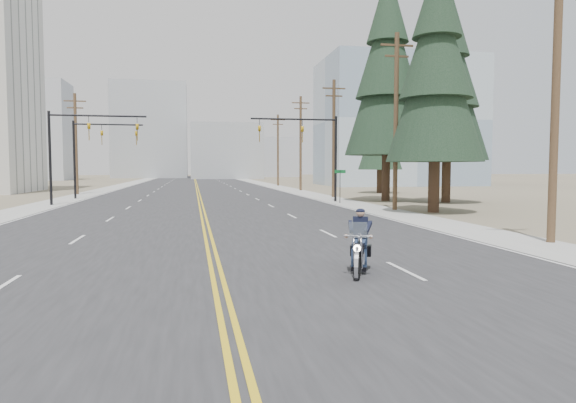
# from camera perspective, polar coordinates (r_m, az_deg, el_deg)

# --- Properties ---
(ground_plane) EXTENTS (400.00, 400.00, 0.00)m
(ground_plane) POSITION_cam_1_polar(r_m,az_deg,el_deg) (9.28, -6.59, -13.78)
(ground_plane) COLOR #776D56
(ground_plane) RESTS_ON ground
(road) EXTENTS (20.00, 200.00, 0.01)m
(road) POSITION_cam_1_polar(r_m,az_deg,el_deg) (78.88, -10.12, 1.69)
(road) COLOR #303033
(road) RESTS_ON ground
(sidewalk_left) EXTENTS (3.00, 200.00, 0.01)m
(sidewalk_left) POSITION_cam_1_polar(r_m,az_deg,el_deg) (79.63, -18.43, 1.57)
(sidewalk_left) COLOR #A5A5A0
(sidewalk_left) RESTS_ON ground
(sidewalk_right) EXTENTS (3.00, 200.00, 0.01)m
(sidewalk_right) POSITION_cam_1_polar(r_m,az_deg,el_deg) (79.80, -1.83, 1.77)
(sidewalk_right) COLOR #A5A5A0
(sidewalk_right) RESTS_ON ground
(traffic_mast_left) EXTENTS (7.10, 0.26, 7.00)m
(traffic_mast_left) POSITION_cam_1_polar(r_m,az_deg,el_deg) (41.74, -22.27, 6.43)
(traffic_mast_left) COLOR black
(traffic_mast_left) RESTS_ON ground
(traffic_mast_right) EXTENTS (7.10, 0.26, 7.00)m
(traffic_mast_right) POSITION_cam_1_polar(r_m,az_deg,el_deg) (41.99, 2.65, 6.69)
(traffic_mast_right) COLOR black
(traffic_mast_right) RESTS_ON ground
(traffic_mast_far) EXTENTS (6.10, 0.26, 7.00)m
(traffic_mast_far) POSITION_cam_1_polar(r_m,az_deg,el_deg) (49.65, -20.77, 5.93)
(traffic_mast_far) COLOR black
(traffic_mast_far) RESTS_ON ground
(street_sign) EXTENTS (0.90, 0.06, 2.62)m
(street_sign) POSITION_cam_1_polar(r_m,az_deg,el_deg) (40.48, 5.80, 2.35)
(street_sign) COLOR black
(street_sign) RESTS_ON ground
(utility_pole_a) EXTENTS (2.20, 0.30, 11.00)m
(utility_pole_a) POSITION_cam_1_polar(r_m,az_deg,el_deg) (21.52, 27.62, 11.18)
(utility_pole_a) COLOR brown
(utility_pole_a) RESTS_ON ground
(utility_pole_b) EXTENTS (2.20, 0.30, 11.50)m
(utility_pole_b) POSITION_cam_1_polar(r_m,az_deg,el_deg) (34.56, 11.90, 8.98)
(utility_pole_b) COLOR brown
(utility_pole_b) RESTS_ON ground
(utility_pole_c) EXTENTS (2.20, 0.30, 11.00)m
(utility_pole_c) POSITION_cam_1_polar(r_m,az_deg,el_deg) (48.71, 5.10, 7.21)
(utility_pole_c) COLOR brown
(utility_pole_c) RESTS_ON ground
(utility_pole_d) EXTENTS (2.20, 0.30, 11.50)m
(utility_pole_d) POSITION_cam_1_polar(r_m,az_deg,el_deg) (63.28, 1.41, 6.66)
(utility_pole_d) COLOR brown
(utility_pole_d) RESTS_ON ground
(utility_pole_e) EXTENTS (2.20, 0.30, 11.00)m
(utility_pole_e) POSITION_cam_1_polar(r_m,az_deg,el_deg) (79.96, -1.13, 5.87)
(utility_pole_e) COLOR brown
(utility_pole_e) RESTS_ON ground
(utility_pole_left) EXTENTS (2.20, 0.30, 10.50)m
(utility_pole_left) POSITION_cam_1_polar(r_m,az_deg,el_deg) (58.13, -22.50, 6.13)
(utility_pole_left) COLOR brown
(utility_pole_left) RESTS_ON ground
(glass_building) EXTENTS (24.00, 16.00, 20.00)m
(glass_building) POSITION_cam_1_polar(r_m,az_deg,el_deg) (85.61, 12.00, 8.52)
(glass_building) COLOR #9EB5CC
(glass_building) RESTS_ON ground
(haze_bldg_a) EXTENTS (14.00, 12.00, 22.00)m
(haze_bldg_a) POSITION_cam_1_polar(r_m,az_deg,el_deg) (128.78, -26.24, 7.04)
(haze_bldg_a) COLOR #B7BCC6
(haze_bldg_a) RESTS_ON ground
(haze_bldg_b) EXTENTS (18.00, 14.00, 14.00)m
(haze_bldg_b) POSITION_cam_1_polar(r_m,az_deg,el_deg) (134.17, -6.91, 5.54)
(haze_bldg_b) COLOR #ADB2B7
(haze_bldg_b) RESTS_ON ground
(haze_bldg_c) EXTENTS (16.00, 12.00, 18.00)m
(haze_bldg_c) POSITION_cam_1_polar(r_m,az_deg,el_deg) (125.72, 8.35, 6.56)
(haze_bldg_c) COLOR #B7BCC6
(haze_bldg_c) RESTS_ON ground
(haze_bldg_d) EXTENTS (20.00, 15.00, 26.00)m
(haze_bldg_d) POSITION_cam_1_polar(r_m,az_deg,el_deg) (149.61, -15.03, 7.55)
(haze_bldg_d) COLOR #ADB2B7
(haze_bldg_d) RESTS_ON ground
(haze_bldg_e) EXTENTS (14.00, 14.00, 12.00)m
(haze_bldg_e) POSITION_cam_1_polar(r_m,az_deg,el_deg) (160.91, -1.40, 4.91)
(haze_bldg_e) COLOR #B7BCC6
(haze_bldg_e) RESTS_ON ground
(motorcyclist) EXTENTS (1.70, 2.38, 1.71)m
(motorcyclist) POSITION_cam_1_polar(r_m,az_deg,el_deg) (13.67, 7.95, -4.43)
(motorcyclist) COLOR black
(motorcyclist) RESTS_ON ground
(conifer_near) EXTENTS (5.99, 5.99, 15.84)m
(conifer_near) POSITION_cam_1_polar(r_m,az_deg,el_deg) (33.96, 16.13, 14.32)
(conifer_near) COLOR #382619
(conifer_near) RESTS_ON ground
(conifer_mid) EXTENTS (6.39, 6.39, 17.04)m
(conifer_mid) POSITION_cam_1_polar(r_m,az_deg,el_deg) (43.68, 17.37, 12.80)
(conifer_mid) COLOR #382619
(conifer_mid) RESTS_ON ground
(conifer_tall) EXTENTS (6.96, 6.96, 19.34)m
(conifer_tall) POSITION_cam_1_polar(r_m,az_deg,el_deg) (44.82, 10.96, 14.39)
(conifer_tall) COLOR #382619
(conifer_tall) RESTS_ON ground
(conifer_far) EXTENTS (4.85, 4.85, 12.99)m
(conifer_far) POSITION_cam_1_polar(r_m,az_deg,el_deg) (58.11, 10.24, 8.31)
(conifer_far) COLOR #382619
(conifer_far) RESTS_ON ground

